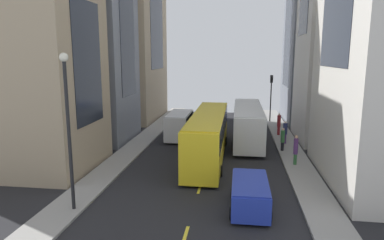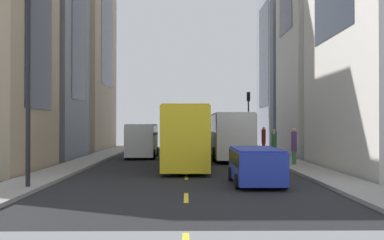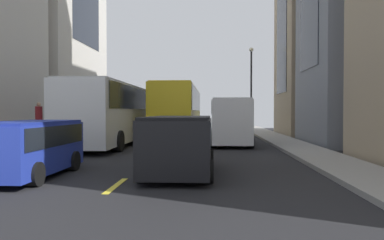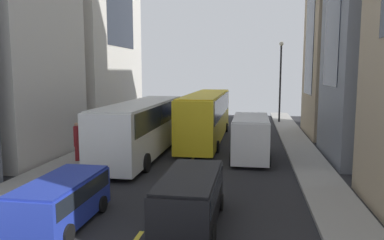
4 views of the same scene
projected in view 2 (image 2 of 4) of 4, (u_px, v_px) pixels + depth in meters
ground_plane at (187, 161)px, 30.47m from camera, size 39.55×39.55×0.00m
sidewalk_west at (284, 160)px, 30.54m from camera, size 2.08×44.00×0.15m
sidewalk_east at (89, 160)px, 30.39m from camera, size 2.08×44.00×0.15m
lane_stripe_0 at (187, 146)px, 51.46m from camera, size 0.16×2.00×0.01m
lane_stripe_1 at (187, 149)px, 45.47m from camera, size 0.16×2.00×0.01m
lane_stripe_2 at (187, 153)px, 39.47m from camera, size 0.16×2.00×0.01m
lane_stripe_3 at (187, 158)px, 33.47m from camera, size 0.16×2.00×0.01m
lane_stripe_4 at (187, 165)px, 27.47m from camera, size 0.16×2.00×0.01m
lane_stripe_5 at (186, 177)px, 21.47m from camera, size 0.16×2.00×0.01m
lane_stripe_6 at (186, 198)px, 15.47m from camera, size 0.16×2.00×0.01m
building_west_0 at (302, 56)px, 45.61m from camera, size 8.06×9.97×19.29m
building_east_0 at (71, 8)px, 44.22m from camera, size 7.43×11.55×28.37m
building_east_1 at (21, 28)px, 32.54m from camera, size 8.51×7.22×19.37m
city_bus_white at (228, 132)px, 33.78m from camera, size 2.80×12.02×3.35m
streetcar_yellow at (186, 131)px, 27.86m from camera, size 2.70×13.56×3.59m
delivery_van_white at (142, 138)px, 33.73m from camera, size 2.25×5.10×2.58m
car_blue_0 at (256, 163)px, 18.86m from camera, size 2.09×4.26×1.56m
car_black_1 at (172, 140)px, 43.57m from camera, size 2.03×4.60×1.73m
car_blue_2 at (215, 140)px, 44.42m from camera, size 1.95×4.18×1.61m
pedestrian_waiting_curb at (274, 142)px, 32.84m from camera, size 0.38×0.38×2.06m
pedestrian_crossing_near at (264, 139)px, 36.30m from camera, size 0.35×0.35×2.20m
pedestrian_crossing_mid at (294, 145)px, 26.61m from camera, size 0.32×0.32×2.21m
pedestrian_walking_far at (274, 144)px, 30.35m from camera, size 0.34×0.34×1.95m
traffic_light_near_corner at (248, 109)px, 43.60m from camera, size 0.32×0.44×5.59m
streetlamp_near at (28, 63)px, 17.28m from camera, size 0.44×0.44×8.05m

